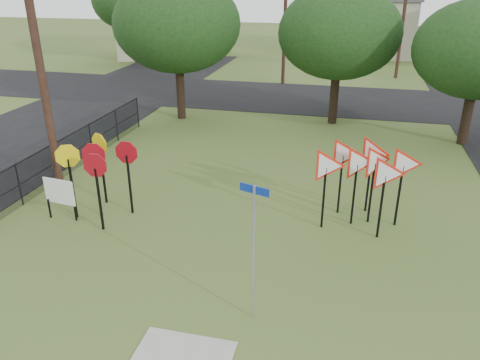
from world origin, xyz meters
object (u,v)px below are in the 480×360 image
Objects in this scene: stop_sign_cluster at (98,162)px; info_board at (59,193)px; street_name_sign at (254,247)px; yield_sign_cluster at (365,166)px.

stop_sign_cluster reaches higher than info_board.
street_name_sign is 0.98× the size of yield_sign_cluster.
yield_sign_cluster is at bearing 12.21° from info_board.
yield_sign_cluster is 2.42× the size of info_board.
stop_sign_cluster is at bearing -169.86° from yield_sign_cluster.
stop_sign_cluster is 1.56m from info_board.
info_board is at bearing 155.21° from street_name_sign.
street_name_sign is 1.32× the size of stop_sign_cluster.
street_name_sign is at bearing -24.79° from info_board.
stop_sign_cluster is 1.80× the size of info_board.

